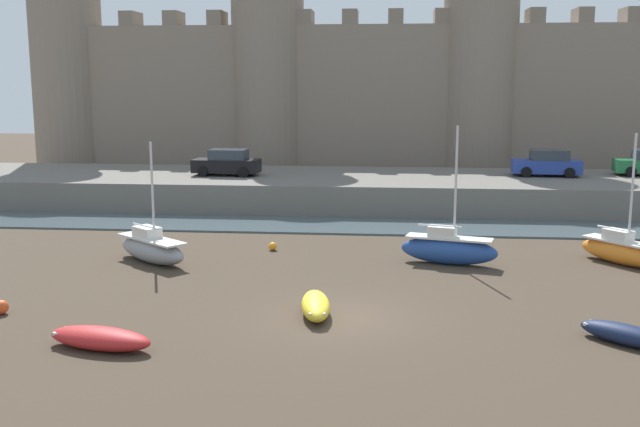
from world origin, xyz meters
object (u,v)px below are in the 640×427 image
at_px(car_quay_west, 547,163).
at_px(car_quay_east, 227,163).
at_px(sailboat_midflat_centre, 448,248).
at_px(mooring_buoy_mid_mud, 1,307).
at_px(sailboat_foreground_centre, 623,250).
at_px(rowboat_midflat_right, 100,338).
at_px(rowboat_near_channel_left, 626,334).
at_px(mooring_buoy_off_centre, 273,246).
at_px(rowboat_foreground_left, 316,305).
at_px(sailboat_foreground_right, 152,248).

bearing_deg(car_quay_west, car_quay_east, -175.56).
relative_size(car_quay_west, car_quay_east, 1.00).
height_order(sailboat_midflat_centre, mooring_buoy_mid_mud, sailboat_midflat_centre).
bearing_deg(sailboat_foreground_centre, sailboat_midflat_centre, -174.92).
distance_m(rowboat_midflat_right, mooring_buoy_mid_mud, 5.30).
bearing_deg(mooring_buoy_mid_mud, sailboat_foreground_centre, 21.74).
xyz_separation_m(rowboat_near_channel_left, mooring_buoy_off_centre, (-12.23, 11.16, -0.13)).
height_order(rowboat_near_channel_left, mooring_buoy_mid_mud, rowboat_near_channel_left).
bearing_deg(sailboat_foreground_centre, rowboat_foreground_left, -146.07).
relative_size(sailboat_midflat_centre, rowboat_near_channel_left, 2.15).
relative_size(rowboat_near_channel_left, car_quay_west, 0.65).
bearing_deg(car_quay_west, mooring_buoy_mid_mud, -132.61).
height_order(mooring_buoy_off_centre, mooring_buoy_mid_mud, mooring_buoy_mid_mud).
bearing_deg(rowboat_near_channel_left, car_quay_west, 84.04).
xyz_separation_m(sailboat_foreground_right, sailboat_foreground_centre, (19.81, 1.53, -0.02)).
bearing_deg(rowboat_foreground_left, mooring_buoy_off_centre, 107.23).
bearing_deg(sailboat_midflat_centre, car_quay_west, 65.97).
bearing_deg(mooring_buoy_off_centre, mooring_buoy_mid_mud, -126.35).
bearing_deg(rowboat_midflat_right, car_quay_east, 94.14).
bearing_deg(mooring_buoy_mid_mud, car_quay_west, 47.39).
height_order(sailboat_midflat_centre, rowboat_midflat_right, sailboat_midflat_centre).
relative_size(sailboat_foreground_centre, car_quay_east, 1.32).
relative_size(sailboat_midflat_centre, mooring_buoy_off_centre, 15.39).
relative_size(sailboat_midflat_centre, sailboat_foreground_centre, 1.05).
height_order(rowboat_midflat_right, sailboat_foreground_right, sailboat_foreground_right).
height_order(rowboat_midflat_right, mooring_buoy_mid_mud, rowboat_midflat_right).
distance_m(sailboat_foreground_centre, car_quay_east, 24.27).
distance_m(sailboat_midflat_centre, car_quay_east, 19.24).
bearing_deg(car_quay_west, rowboat_near_channel_left, -95.96).
height_order(rowboat_midflat_right, rowboat_near_channel_left, rowboat_midflat_right).
bearing_deg(car_quay_east, mooring_buoy_mid_mud, -96.63).
distance_m(sailboat_midflat_centre, car_quay_west, 17.57).
bearing_deg(car_quay_east, sailboat_foreground_right, -89.73).
height_order(mooring_buoy_off_centre, car_quay_east, car_quay_east).
xyz_separation_m(rowboat_midflat_right, sailboat_foreground_right, (-1.78, 10.25, 0.29)).
relative_size(sailboat_midflat_centre, car_quay_east, 1.39).
height_order(sailboat_foreground_right, car_quay_east, sailboat_foreground_right).
bearing_deg(rowboat_midflat_right, sailboat_foreground_right, 99.86).
height_order(sailboat_foreground_right, mooring_buoy_mid_mud, sailboat_foreground_right).
relative_size(sailboat_midflat_centre, mooring_buoy_mid_mud, 11.98).
xyz_separation_m(mooring_buoy_off_centre, car_quay_west, (14.87, 14.13, 2.37)).
height_order(mooring_buoy_mid_mud, car_quay_east, car_quay_east).
bearing_deg(car_quay_west, mooring_buoy_off_centre, -136.46).
bearing_deg(rowboat_midflat_right, sailboat_midflat_centre, 46.05).
bearing_deg(rowboat_near_channel_left, sailboat_midflat_centre, 115.61).
bearing_deg(mooring_buoy_mid_mud, rowboat_near_channel_left, -2.92).
relative_size(sailboat_foreground_centre, rowboat_near_channel_left, 2.04).
relative_size(rowboat_foreground_left, sailboat_foreground_centre, 0.53).
height_order(rowboat_foreground_left, car_quay_east, car_quay_east).
height_order(rowboat_midflat_right, sailboat_foreground_centre, sailboat_foreground_centre).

